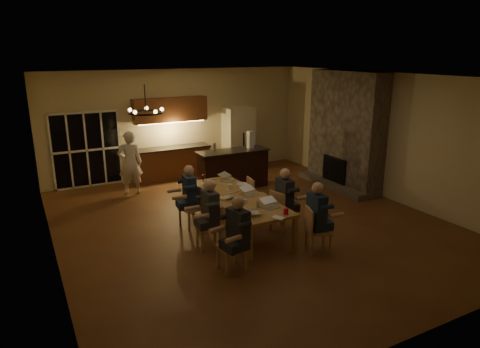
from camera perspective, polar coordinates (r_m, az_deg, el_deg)
The scene contains 43 objects.
floor at distance 9.63m, azimuth 1.28°, elevation -6.53°, with size 9.00×9.00×0.00m, color brown.
back_wall at distance 13.19m, azimuth -8.33°, elevation 6.76°, with size 8.00×0.04×3.20m, color beige.
left_wall at distance 8.04m, azimuth -24.53°, elevation -0.58°, with size 0.04×9.00×3.20m, color beige.
right_wall at distance 11.60m, azimuth 19.03°, elevation 4.77°, with size 0.04×9.00×3.20m, color beige.
ceiling at distance 8.90m, azimuth 1.41°, elevation 12.97°, with size 8.00×9.00×0.04m, color white.
french_doors at distance 12.62m, azimuth -19.77°, elevation 3.00°, with size 1.86×0.08×2.10m, color black.
fireplace at distance 12.22m, azimuth 13.92°, elevation 5.72°, with size 0.58×2.50×3.20m, color #716759.
kitchenette at distance 12.87m, azimuth -9.04°, elevation 4.68°, with size 2.24×0.68×2.40m, color brown, non-canonical shape.
refrigerator at distance 13.71m, azimuth -0.19°, elevation 4.74°, with size 0.90×0.68×2.00m, color beige.
dining_table at distance 9.17m, azimuth -0.34°, elevation -5.19°, with size 1.10×2.98×0.75m, color #A66D42.
bar_island at distance 11.87m, azimuth -0.93°, elevation 0.64°, with size 2.00×0.68×1.08m, color black.
chair_left_near at distance 7.51m, azimuth -1.13°, elevation -9.67°, with size 0.44×0.44×0.89m, color tan, non-canonical shape.
chair_left_mid at distance 8.32m, azimuth -4.23°, elevation -7.03°, with size 0.44×0.44×0.89m, color tan, non-canonical shape.
chair_left_far at distance 9.33m, azimuth -6.53°, elevation -4.46°, with size 0.44×0.44×0.89m, color tan, non-canonical shape.
chair_right_near at distance 8.30m, azimuth 10.44°, elevation -7.32°, with size 0.44×0.44×0.89m, color tan, non-canonical shape.
chair_right_mid at distance 9.18m, azimuth 5.77°, elevation -4.78°, with size 0.44×0.44×0.89m, color tan, non-canonical shape.
chair_right_far at distance 10.01m, azimuth 2.48°, elevation -2.93°, with size 0.44×0.44×0.89m, color tan, non-canonical shape.
person_left_near at distance 7.36m, azimuth -0.24°, elevation -8.10°, with size 0.60×0.60×1.38m, color #262730, non-canonical shape.
person_right_near at distance 8.22m, azimuth 10.14°, elevation -5.70°, with size 0.60×0.60×1.38m, color #1C2D46, non-canonical shape.
person_left_mid at distance 8.26m, azimuth -3.97°, elevation -5.37°, with size 0.60×0.60×1.38m, color #353B3E, non-canonical shape.
person_right_mid at distance 9.04m, azimuth 5.94°, elevation -3.48°, with size 0.60×0.60×1.38m, color #262730, non-canonical shape.
person_left_far at distance 9.28m, azimuth -6.72°, elevation -2.97°, with size 0.60×0.60×1.38m, color #1C2D46, non-canonical shape.
standing_person at distance 11.65m, azimuth -14.43°, elevation 1.43°, with size 0.62×0.41×1.71m, color silver.
chandelier at distance 7.11m, azimuth -12.43°, elevation 8.00°, with size 0.56×0.56×0.03m, color black.
laptop_a at distance 8.06m, azimuth 1.48°, elevation -4.55°, with size 0.32×0.28×0.23m, color silver, non-canonical shape.
laptop_b at distance 8.38m, azimuth 4.18°, elevation -3.77°, with size 0.32×0.28×0.23m, color silver, non-canonical shape.
laptop_c at distance 8.92m, azimuth -1.79°, elevation -2.50°, with size 0.32×0.28×0.23m, color silver, non-canonical shape.
laptop_d at distance 9.09m, azimuth 1.39°, elevation -2.13°, with size 0.32×0.28×0.23m, color silver, non-canonical shape.
laptop_e at distance 9.87m, azimuth -4.21°, elevation -0.67°, with size 0.32×0.28×0.23m, color silver, non-canonical shape.
laptop_f at distance 10.09m, azimuth -1.56°, elevation -0.26°, with size 0.32×0.28×0.23m, color silver, non-canonical shape.
mug_front at distance 8.57m, azimuth 0.62°, elevation -3.71°, with size 0.08×0.08×0.10m, color silver.
mug_mid at distance 9.52m, azimuth -1.33°, elevation -1.67°, with size 0.08×0.08×0.10m, color silver.
mug_back at distance 9.60m, azimuth -4.76°, elevation -1.58°, with size 0.08×0.08×0.10m, color silver.
redcup_near at distance 8.10m, azimuth 6.15°, elevation -4.96°, with size 0.09×0.09×0.12m, color red.
redcup_mid at distance 9.27m, azimuth -3.74°, elevation -2.13°, with size 0.08×0.08×0.12m, color red.
can_silver at distance 8.40m, azimuth 2.38°, elevation -4.08°, with size 0.07×0.07×0.12m, color #B2B2B7.
can_cola at distance 10.23m, azimuth -4.97°, elevation -0.41°, with size 0.06×0.06×0.12m, color #3F0F0C.
plate_near at distance 8.75m, azimuth 3.72°, elevation -3.63°, with size 0.25×0.25×0.02m, color silver.
plate_left at distance 8.16m, azimuth 1.12°, elevation -5.09°, with size 0.25×0.25×0.02m, color silver.
plate_far at distance 9.83m, azimuth 0.23°, elevation -1.35°, with size 0.27×0.27×0.02m, color silver.
notepad at distance 7.93m, azimuth 5.12°, elevation -5.82°, with size 0.16×0.22×0.01m, color white.
bar_bottle at distance 11.53m, azimuth -3.40°, elevation 3.53°, with size 0.08×0.08×0.24m, color #99999E.
bar_blender at distance 11.96m, azimuth 1.40°, elevation 4.61°, with size 0.15×0.15×0.48m, color silver.
Camera 1 is at (-4.34, -7.76, 3.71)m, focal length 32.00 mm.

